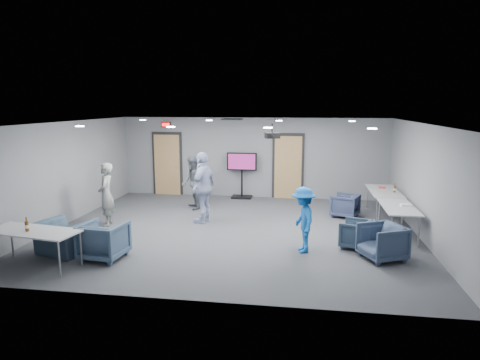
# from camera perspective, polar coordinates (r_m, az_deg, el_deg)

# --- Properties ---
(floor) EXTENTS (9.00, 9.00, 0.00)m
(floor) POSITION_cam_1_polar(r_m,az_deg,el_deg) (10.91, -0.88, -6.67)
(floor) COLOR #35373C
(floor) RESTS_ON ground
(ceiling) EXTENTS (9.00, 9.00, 0.00)m
(ceiling) POSITION_cam_1_polar(r_m,az_deg,el_deg) (10.46, -0.92, 7.64)
(ceiling) COLOR silver
(ceiling) RESTS_ON wall_back
(wall_back) EXTENTS (9.00, 0.02, 2.70)m
(wall_back) POSITION_cam_1_polar(r_m,az_deg,el_deg) (14.52, 1.71, 2.99)
(wall_back) COLOR slate
(wall_back) RESTS_ON floor
(wall_front) EXTENTS (9.00, 0.02, 2.70)m
(wall_front) POSITION_cam_1_polar(r_m,az_deg,el_deg) (6.78, -6.49, -5.37)
(wall_front) COLOR slate
(wall_front) RESTS_ON floor
(wall_left) EXTENTS (0.02, 8.00, 2.70)m
(wall_left) POSITION_cam_1_polar(r_m,az_deg,el_deg) (12.17, -22.28, 0.84)
(wall_left) COLOR slate
(wall_left) RESTS_ON floor
(wall_right) EXTENTS (0.02, 8.00, 2.70)m
(wall_right) POSITION_cam_1_polar(r_m,az_deg,el_deg) (10.82, 23.31, -0.30)
(wall_right) COLOR slate
(wall_right) RESTS_ON floor
(door_left) EXTENTS (1.06, 0.17, 2.24)m
(door_left) POSITION_cam_1_polar(r_m,az_deg,el_deg) (15.17, -9.65, 2.08)
(door_left) COLOR black
(door_left) RESTS_ON wall_back
(door_right) EXTENTS (1.06, 0.17, 2.24)m
(door_right) POSITION_cam_1_polar(r_m,az_deg,el_deg) (14.42, 6.42, 1.75)
(door_right) COLOR black
(door_right) RESTS_ON wall_back
(exit_sign) EXTENTS (0.32, 0.08, 0.16)m
(exit_sign) POSITION_cam_1_polar(r_m,az_deg,el_deg) (15.02, -9.84, 7.29)
(exit_sign) COLOR black
(exit_sign) RESTS_ON wall_back
(hvac_diffuser) EXTENTS (0.60, 0.60, 0.03)m
(hvac_diffuser) POSITION_cam_1_polar(r_m,az_deg,el_deg) (13.30, -1.05, 8.10)
(hvac_diffuser) COLOR black
(hvac_diffuser) RESTS_ON ceiling
(downlights) EXTENTS (6.18, 3.78, 0.02)m
(downlights) POSITION_cam_1_polar(r_m,az_deg,el_deg) (10.46, -0.92, 7.56)
(downlights) COLOR white
(downlights) RESTS_ON ceiling
(person_a) EXTENTS (0.54, 0.68, 1.66)m
(person_a) POSITION_cam_1_polar(r_m,az_deg,el_deg) (11.65, -17.42, -1.86)
(person_a) COLOR gray
(person_a) RESTS_ON floor
(person_b) EXTENTS (0.89, 0.97, 1.62)m
(person_b) POSITION_cam_1_polar(r_m,az_deg,el_deg) (12.94, -6.34, -0.36)
(person_b) COLOR #535A64
(person_b) RESTS_ON floor
(person_c) EXTENTS (0.72, 1.19, 1.90)m
(person_c) POSITION_cam_1_polar(r_m,az_deg,el_deg) (11.46, -4.90, -0.99)
(person_c) COLOR #A4AFD3
(person_c) RESTS_ON floor
(person_d) EXTENTS (0.72, 1.01, 1.42)m
(person_d) POSITION_cam_1_polar(r_m,az_deg,el_deg) (9.27, 8.41, -5.26)
(person_d) COLOR #1B5EB2
(person_d) RESTS_ON floor
(chair_right_a) EXTENTS (0.92, 0.91, 0.65)m
(chair_right_a) POSITION_cam_1_polar(r_m,az_deg,el_deg) (12.43, 13.81, -3.33)
(chair_right_a) COLOR #313A56
(chair_right_a) RESTS_ON floor
(chair_right_b) EXTENTS (0.86, 0.85, 0.62)m
(chair_right_b) POSITION_cam_1_polar(r_m,az_deg,el_deg) (9.87, 15.29, -6.97)
(chair_right_b) COLOR #314255
(chair_right_b) RESTS_ON floor
(chair_right_c) EXTENTS (1.06, 1.05, 0.73)m
(chair_right_c) POSITION_cam_1_polar(r_m,az_deg,el_deg) (9.29, 18.42, -7.87)
(chair_right_c) COLOR #384761
(chair_right_c) RESTS_ON floor
(chair_front_a) EXTENTS (0.90, 0.92, 0.77)m
(chair_front_a) POSITION_cam_1_polar(r_m,az_deg,el_deg) (9.29, -17.68, -7.70)
(chair_front_a) COLOR #3E536B
(chair_front_a) RESTS_ON floor
(chair_front_b) EXTENTS (1.29, 1.20, 0.69)m
(chair_front_b) POSITION_cam_1_polar(r_m,az_deg,el_deg) (9.93, -22.57, -7.11)
(chair_front_b) COLOR #374C60
(chair_front_b) RESTS_ON floor
(table_right_a) EXTENTS (0.80, 1.92, 0.73)m
(table_right_a) POSITION_cam_1_polar(r_m,az_deg,el_deg) (12.79, 18.67, -1.52)
(table_right_a) COLOR #B6B9BB
(table_right_a) RESTS_ON floor
(table_right_b) EXTENTS (0.75, 1.79, 0.73)m
(table_right_b) POSITION_cam_1_polar(r_m,az_deg,el_deg) (10.97, 20.36, -3.52)
(table_right_b) COLOR #B6B9BB
(table_right_b) RESTS_ON floor
(table_front_left) EXTENTS (1.96, 1.04, 0.73)m
(table_front_left) POSITION_cam_1_polar(r_m,az_deg,el_deg) (9.29, -25.91, -6.32)
(table_front_left) COLOR #B6B9BB
(table_front_left) RESTS_ON floor
(bottle_front) EXTENTS (0.07, 0.07, 0.28)m
(bottle_front) POSITION_cam_1_polar(r_m,az_deg,el_deg) (9.23, -26.55, -5.53)
(bottle_front) COLOR #603A10
(bottle_front) RESTS_ON table_front_left
(bottle_right) EXTENTS (0.07, 0.07, 0.25)m
(bottle_right) POSITION_cam_1_polar(r_m,az_deg,el_deg) (12.60, 19.90, -1.16)
(bottle_right) COLOR #603A10
(bottle_right) RESTS_ON table_right_a
(snack_box) EXTENTS (0.19, 0.14, 0.04)m
(snack_box) POSITION_cam_1_polar(r_m,az_deg,el_deg) (13.09, 18.41, -0.97)
(snack_box) COLOR red
(snack_box) RESTS_ON table_right_a
(wrapper) EXTENTS (0.25, 0.17, 0.05)m
(wrapper) POSITION_cam_1_polar(r_m,az_deg,el_deg) (11.03, 21.25, -3.13)
(wrapper) COLOR white
(wrapper) RESTS_ON table_right_b
(tv_stand) EXTENTS (1.01, 0.48, 1.55)m
(tv_stand) POSITION_cam_1_polar(r_m,az_deg,el_deg) (14.38, 0.25, 1.01)
(tv_stand) COLOR black
(tv_stand) RESTS_ON floor
(projector) EXTENTS (0.40, 0.37, 0.36)m
(projector) POSITION_cam_1_polar(r_m,az_deg,el_deg) (10.37, 4.32, 5.96)
(projector) COLOR black
(projector) RESTS_ON ceiling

